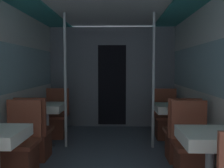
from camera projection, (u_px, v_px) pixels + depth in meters
wall_left at (4, 81)px, 3.51m from camera, size 0.05×6.69×2.28m
wall_right at (212, 82)px, 3.41m from camera, size 0.05×6.69×2.28m
bulkhead_far at (112, 77)px, 5.74m from camera, size 2.84×0.09×2.28m
chair_left_far_0 at (20, 153)px, 3.14m from camera, size 0.46×0.46×0.94m
dining_table_left_1 at (46, 110)px, 4.28m from camera, size 0.58×0.58×0.74m
chair_left_near_1 at (35, 140)px, 3.71m from camera, size 0.46×0.46×0.94m
chair_left_far_1 at (56, 122)px, 4.89m from camera, size 0.46×0.46×0.94m
support_pole_left_1 at (65, 81)px, 4.23m from camera, size 0.04×0.04×2.28m
dining_table_right_0 at (210, 141)px, 2.46m from camera, size 0.58×0.58×0.74m
chair_right_far_0 at (192, 155)px, 3.07m from camera, size 0.46×0.46×0.94m
dining_table_right_1 at (173, 110)px, 4.21m from camera, size 0.58×0.58×0.74m
chair_right_near_1 at (181, 142)px, 3.64m from camera, size 0.46×0.46×0.94m
chair_right_far_1 at (166, 123)px, 4.82m from camera, size 0.46×0.46×0.94m
support_pole_right_1 at (153, 81)px, 4.18m from camera, size 0.04×0.04×2.28m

